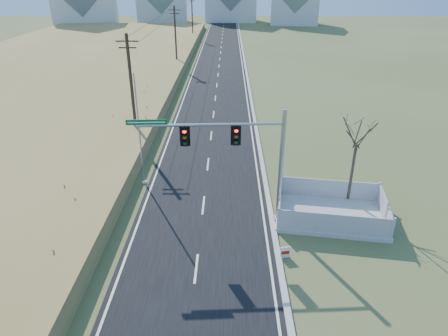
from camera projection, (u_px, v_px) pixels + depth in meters
ground at (199, 245)px, 21.58m from camera, size 260.00×260.00×0.00m
road at (220, 61)px, 66.49m from camera, size 8.00×180.00×0.06m
curb at (244, 61)px, 66.42m from camera, size 0.30×180.00×0.18m
reed_marsh at (52, 70)px, 57.49m from camera, size 38.00×110.00×1.30m
utility_pole_near at (132, 88)px, 33.07m from camera, size 1.80×0.26×9.00m
utility_pole_mid at (176, 36)px, 60.02m from camera, size 1.80×0.26×9.00m
utility_pole_far at (192, 17)px, 86.98m from camera, size 1.80×0.26×9.00m
traffic_signal_mast at (248, 156)px, 21.83m from camera, size 8.57×0.83×6.83m
fence_enclosure at (330, 213)px, 23.90m from camera, size 6.97×5.26×1.46m
open_sign at (285, 252)px, 20.42m from camera, size 0.53×0.14×0.65m
flagpole at (140, 143)px, 26.52m from camera, size 0.35×0.35×7.72m
bare_tree at (358, 132)px, 23.51m from camera, size 2.25×2.25×5.96m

